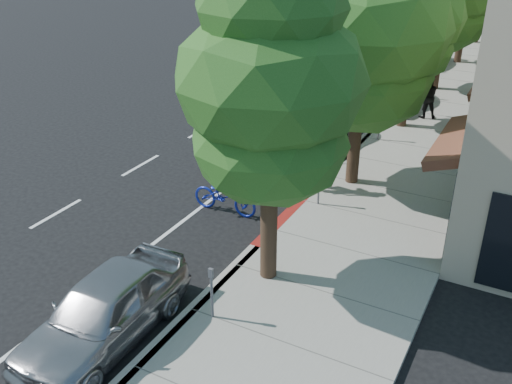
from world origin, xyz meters
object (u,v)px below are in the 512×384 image
Objects in this scene: cyclist at (323,167)px; dark_suv_far at (424,30)px; near_car_a at (104,310)px; bicycle at (225,196)px; white_pickup at (411,55)px; pedestrian at (427,97)px; street_tree_2 at (414,19)px; silver_suv at (286,129)px; street_tree_1 at (364,32)px; dark_sedan at (388,89)px; street_tree_0 at (270,86)px.

cyclist is 23.70m from dark_suv_far.
near_car_a is (1.07, -32.07, -0.18)m from dark_suv_far.
white_pickup is (0.57, 19.17, 0.27)m from bicycle.
pedestrian reaches higher than white_pickup.
street_tree_2 is 1.08× the size of silver_suv.
street_tree_2 is 3.80× the size of cyclist.
cyclist is (-0.65, -7.00, -3.46)m from street_tree_2.
street_tree_1 is 9.75m from dark_sedan.
street_tree_1 is at bearing 60.71° from pedestrian.
silver_suv is 1.47× the size of near_car_a.
dark_suv_far is at bearing -0.22° from bicycle.
street_tree_0 is 5.67m from bicycle.
street_tree_2 is 3.81× the size of pedestrian.
street_tree_1 reaches higher than dark_sedan.
dark_sedan is at bearing -79.40° from white_pickup.
street_tree_1 is 4.41× the size of cyclist.
white_pickup is (-0.73, 6.94, 0.05)m from dark_sedan.
street_tree_1 reaches higher than bicycle.
street_tree_0 reaches higher than cyclist.
pedestrian is (0.63, 1.42, -3.31)m from street_tree_2.
silver_suv reaches higher than bicycle.
street_tree_1 is at bearing -42.55° from cyclist.
bicycle is 6.01m from near_car_a.
bicycle is at bearing -78.94° from silver_suv.
near_car_a is (-2.03, -3.50, -4.14)m from street_tree_0.
silver_suv is at bearing -124.56° from street_tree_2.
street_tree_2 is at bearing -16.91° from bicycle.
pedestrian reaches higher than dark_sedan.
dark_suv_far is 32.09m from near_car_a.
silver_suv is at bearing -89.32° from white_pickup.
street_tree_0 is 5.78m from near_car_a.
dark_suv_far is (-0.97, 6.93, 0.11)m from white_pickup.
pedestrian is (3.33, 10.96, 0.52)m from bicycle.
pedestrian is at bearing 85.18° from street_tree_1.
dark_sedan is at bearing 99.15° from street_tree_1.
near_car_a is at bearing -77.92° from silver_suv.
street_tree_0 is at bearing -90.00° from street_tree_2.
near_car_a is (0.10, -25.14, -0.07)m from white_pickup.
street_tree_1 reaches higher than white_pickup.
white_pickup reaches higher than near_car_a.
street_tree_0 is at bearing 177.88° from cyclist.
bicycle is 26.11m from dark_suv_far.
street_tree_2 is 1.29× the size of dark_suv_far.
dark_suv_far reaches higher than dark_sedan.
near_car_a reaches higher than bicycle.
cyclist is at bearing -84.46° from dark_suv_far.
pedestrian is (2.65, 16.92, 0.32)m from near_car_a.
street_tree_1 is 3.91× the size of bicycle.
pedestrian is (2.03, -1.27, 0.30)m from dark_sedan.
dark_suv_far is (-3.10, 16.57, -3.45)m from street_tree_2.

